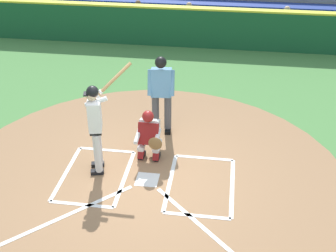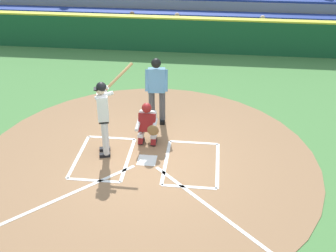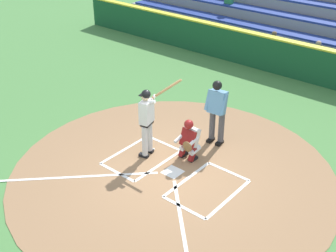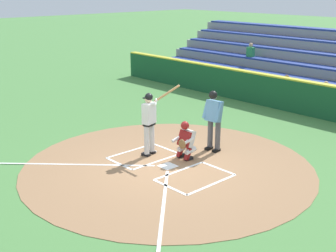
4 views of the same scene
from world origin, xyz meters
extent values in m
plane|color=#4C8442|center=(0.00, 0.00, 0.00)|extent=(120.00, 120.00, 0.00)
cylinder|color=#99704C|center=(0.00, 0.00, 0.01)|extent=(8.00, 8.00, 0.01)
cube|color=white|center=(0.00, 0.00, 0.01)|extent=(0.44, 0.44, 0.01)
cube|color=white|center=(-1.05, -0.90, 0.01)|extent=(1.20, 0.08, 0.01)
cube|color=white|center=(-1.05, 0.90, 0.01)|extent=(1.20, 0.08, 0.01)
cube|color=white|center=(-0.45, 0.00, 0.01)|extent=(0.08, 1.80, 0.01)
cube|color=white|center=(-1.65, 0.00, 0.01)|extent=(0.08, 1.80, 0.01)
cube|color=white|center=(1.05, -0.90, 0.01)|extent=(1.20, 0.08, 0.01)
cube|color=white|center=(1.05, 0.90, 0.01)|extent=(1.20, 0.08, 0.01)
cube|color=white|center=(0.45, 0.00, 0.01)|extent=(0.08, 1.80, 0.01)
cube|color=white|center=(1.65, 0.00, 0.01)|extent=(0.08, 1.80, 0.01)
cube|color=white|center=(2.10, 2.10, 0.01)|extent=(3.73, 3.73, 0.01)
cylinder|color=silver|center=(0.98, -0.07, 0.50)|extent=(0.15, 0.15, 0.84)
cube|color=black|center=(1.02, -0.06, 0.04)|extent=(0.28, 0.18, 0.09)
cylinder|color=silver|center=(1.04, -0.32, 0.50)|extent=(0.15, 0.15, 0.84)
cube|color=black|center=(1.08, -0.31, 0.04)|extent=(0.28, 0.18, 0.09)
cube|color=black|center=(1.01, -0.19, 0.97)|extent=(0.29, 0.38, 0.10)
cube|color=white|center=(1.01, -0.19, 1.28)|extent=(0.33, 0.45, 0.60)
sphere|color=beige|center=(1.03, -0.19, 1.69)|extent=(0.21, 0.21, 0.21)
sphere|color=black|center=(1.01, -0.19, 1.76)|extent=(0.23, 0.23, 0.23)
cube|color=black|center=(1.12, -0.17, 1.73)|extent=(0.15, 0.19, 0.02)
cylinder|color=white|center=(0.96, -0.19, 1.56)|extent=(0.44, 0.19, 0.21)
cylinder|color=white|center=(1.01, -0.39, 1.56)|extent=(0.28, 0.15, 0.29)
cylinder|color=#AD7F4C|center=(0.69, -0.61, 1.86)|extent=(0.61, 0.50, 0.53)
cylinder|color=#AD7F4C|center=(0.96, -0.39, 1.62)|extent=(0.10, 0.11, 0.08)
cube|color=black|center=(-0.06, -0.76, 0.04)|extent=(0.13, 0.27, 0.09)
cube|color=maroon|center=(-0.06, -0.72, 0.20)|extent=(0.13, 0.25, 0.37)
cylinder|color=silver|center=(-0.06, -0.82, 0.28)|extent=(0.17, 0.37, 0.21)
cube|color=black|center=(0.26, -0.77, 0.04)|extent=(0.13, 0.27, 0.09)
cube|color=maroon|center=(0.26, -0.73, 0.20)|extent=(0.13, 0.25, 0.37)
cylinder|color=silver|center=(0.25, -0.83, 0.28)|extent=(0.17, 0.37, 0.21)
cube|color=silver|center=(0.09, -0.83, 0.62)|extent=(0.42, 0.37, 0.52)
cube|color=maroon|center=(0.10, -0.72, 0.62)|extent=(0.43, 0.24, 0.46)
sphere|color=brown|center=(0.10, -0.76, 0.99)|extent=(0.21, 0.21, 0.21)
sphere|color=maroon|center=(0.10, -0.74, 1.01)|extent=(0.24, 0.24, 0.24)
cylinder|color=silver|center=(-0.10, -0.65, 0.60)|extent=(0.11, 0.45, 0.20)
cylinder|color=silver|center=(0.30, -0.67, 0.60)|extent=(0.11, 0.45, 0.20)
ellipsoid|color=brown|center=(-0.09, -0.45, 0.57)|extent=(0.28, 0.11, 0.28)
cylinder|color=#4C4C51|center=(-0.14, -1.89, 0.51)|extent=(0.16, 0.16, 0.86)
cube|color=black|center=(-0.14, -1.84, 0.04)|extent=(0.15, 0.29, 0.09)
cylinder|color=#4C4C51|center=(0.14, -1.87, 0.51)|extent=(0.16, 0.16, 0.86)
cube|color=black|center=(0.14, -1.82, 0.04)|extent=(0.15, 0.29, 0.09)
cube|color=#5B8EB7|center=(0.00, -1.84, 1.25)|extent=(0.47, 0.40, 0.66)
sphere|color=#9E7051|center=(0.00, -1.80, 1.72)|extent=(0.22, 0.22, 0.22)
sphere|color=black|center=(0.00, -1.78, 1.74)|extent=(0.25, 0.25, 0.25)
cylinder|color=#5B8EB7|center=(-0.25, -1.78, 1.28)|extent=(0.12, 0.29, 0.56)
cylinder|color=#5B8EB7|center=(0.23, -1.74, 1.28)|extent=(0.12, 0.29, 0.56)
sphere|color=white|center=(1.03, -0.45, 0.04)|extent=(0.07, 0.07, 0.07)
cube|color=#19512D|center=(0.00, -7.50, 0.62)|extent=(22.00, 0.36, 1.25)
cube|color=yellow|center=(0.00, -7.50, 1.28)|extent=(22.00, 0.32, 0.06)
cube|color=gray|center=(0.00, -8.53, 0.23)|extent=(20.00, 0.85, 0.45)
cube|color=navy|center=(0.00, -8.53, 0.49)|extent=(19.60, 0.72, 0.08)
cube|color=gray|center=(0.00, -9.38, 0.45)|extent=(20.00, 0.85, 0.90)
cube|color=navy|center=(0.00, -9.38, 0.94)|extent=(19.60, 0.72, 0.08)
cube|color=black|center=(0.08, -8.47, 0.76)|extent=(0.36, 0.22, 0.46)
sphere|color=tan|center=(0.08, -8.47, 1.10)|extent=(0.20, 0.20, 0.20)
cube|color=white|center=(1.87, -8.47, 0.76)|extent=(0.36, 0.22, 0.46)
sphere|color=brown|center=(1.87, -8.47, 1.10)|extent=(0.20, 0.20, 0.20)
camera|label=1|loc=(-1.41, 6.92, 5.40)|focal=48.21mm
camera|label=2|loc=(-1.41, 8.30, 5.77)|focal=46.27mm
camera|label=3|loc=(-5.71, 7.02, 6.38)|focal=47.60mm
camera|label=4|loc=(-8.56, 7.85, 4.79)|focal=48.49mm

